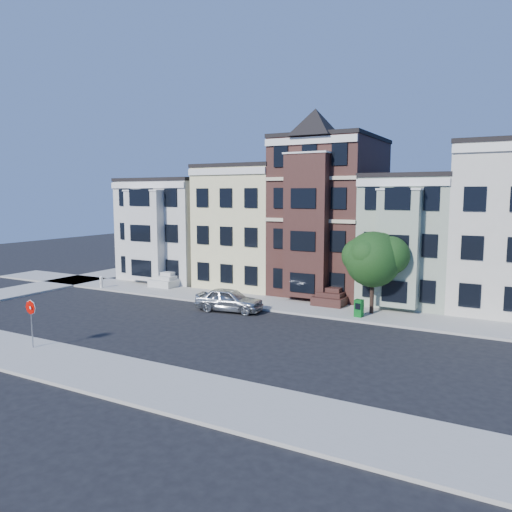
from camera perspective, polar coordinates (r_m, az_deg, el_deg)
The scene contains 12 objects.
ground at distance 28.29m, azimuth -2.09°, elevation -9.10°, with size 120.00×120.00×0.00m, color black.
far_sidewalk at distance 35.16m, azimuth 4.65°, elevation -5.77°, with size 60.00×4.00×0.15m, color #9E9B93.
near_sidewalk at distance 22.15m, azimuth -13.09°, elevation -13.75°, with size 60.00×4.00×0.15m, color #9E9B93.
house_white at distance 47.75m, azimuth -8.65°, elevation 2.94°, with size 8.00×9.00×9.00m, color beige.
house_yellow at distance 43.33m, azimuth -0.22°, elevation 3.27°, with size 7.00×9.00×10.00m, color beige.
house_brown at distance 40.35m, azimuth 8.53°, elevation 4.33°, with size 7.00×9.00×12.00m, color #391D19.
house_green at distance 38.69m, azimuth 17.56°, elevation 1.73°, with size 6.00×9.00×9.00m, color gray.
street_tree at distance 33.05m, azimuth 13.20°, elevation -0.79°, with size 5.70×5.70×6.63m, color #224B1B, non-canonical shape.
parked_car at distance 33.88m, azimuth -3.08°, elevation -5.01°, with size 1.86×4.64×1.58m, color #AEB2B6.
newspaper_box at distance 32.43m, azimuth 11.68°, elevation -5.86°, with size 0.50×0.44×1.10m, color #0A601B.
fire_hydrant at distance 43.47m, azimuth -17.26°, elevation -2.97°, with size 0.27×0.27×0.77m, color silver.
stop_sign at distance 27.78m, azimuth -24.27°, elevation -6.76°, with size 0.76×0.11×2.77m, color #B20600, non-canonical shape.
Camera 1 is at (13.98, -23.30, 7.88)m, focal length 35.00 mm.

